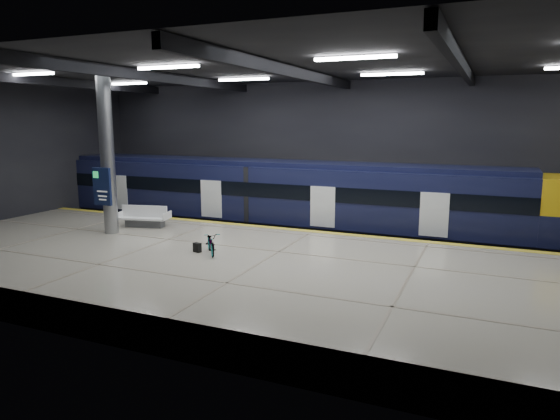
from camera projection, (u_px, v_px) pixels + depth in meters
The scene contains 10 objects.
ground at pixel (289, 272), 19.87m from camera, with size 30.00×30.00×0.00m, color black.
room_shell at pixel (289, 127), 18.86m from camera, with size 30.10×16.10×8.05m.
platform at pixel (262, 277), 17.51m from camera, with size 30.00×11.00×1.10m, color #B4AC98.
safety_strip at pixel (312, 231), 22.16m from camera, with size 30.00×0.40×0.01m, color gold.
rails at pixel (331, 240), 24.82m from camera, with size 30.00×1.52×0.16m.
train at pixel (309, 200), 24.93m from camera, with size 29.40×2.84×3.79m.
bench at pixel (145, 219), 23.09m from camera, with size 2.41×1.41×1.00m.
bicycle at pixel (211, 243), 18.38m from camera, with size 0.56×1.60×0.84m, color #99999E.
pannier_bag at pixel (197, 247), 18.66m from camera, with size 0.30×0.18×0.35m, color black.
info_column at pixel (107, 156), 21.26m from camera, with size 0.90×0.78×6.90m.
Camera 1 is at (7.23, -17.69, 5.97)m, focal length 32.00 mm.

